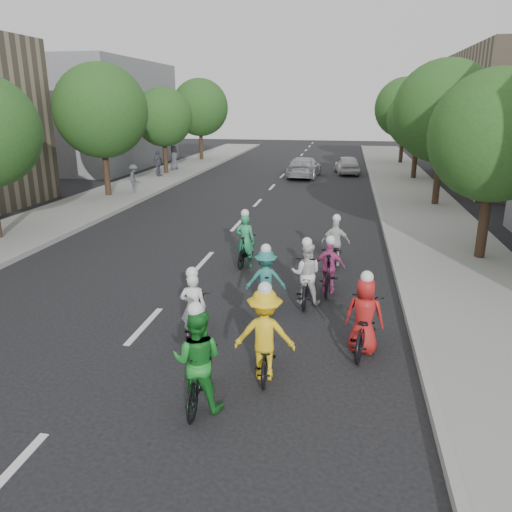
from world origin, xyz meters
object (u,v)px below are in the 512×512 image
(spectator_1, at_px, (158,163))
(cyclist_7, at_px, (266,283))
(follow_car_lead, at_px, (304,167))
(cyclist_1, at_px, (199,367))
(cyclist_0, at_px, (195,315))
(cyclist_2, at_px, (265,341))
(cyclist_4, at_px, (364,323))
(cyclist_5, at_px, (246,246))
(cyclist_6, at_px, (306,279))
(spectator_2, at_px, (174,158))
(spectator_0, at_px, (134,179))
(follow_car_trail, at_px, (347,165))
(cyclist_8, at_px, (335,248))
(cyclist_3, at_px, (329,270))

(spectator_1, bearing_deg, cyclist_7, -140.23)
(follow_car_lead, bearing_deg, cyclist_1, 95.02)
(cyclist_0, distance_m, cyclist_7, 2.33)
(cyclist_2, relative_size, cyclist_4, 0.94)
(cyclist_5, relative_size, cyclist_6, 0.94)
(spectator_1, bearing_deg, spectator_2, 13.70)
(cyclist_5, bearing_deg, cyclist_4, 130.54)
(spectator_0, distance_m, spectator_1, 6.44)
(follow_car_trail, bearing_deg, cyclist_5, 74.78)
(follow_car_lead, bearing_deg, spectator_1, 16.81)
(cyclist_8, height_order, follow_car_lead, cyclist_8)
(cyclist_2, xyz_separation_m, spectator_2, (-11.28, 27.41, 0.31))
(cyclist_0, height_order, cyclist_1, cyclist_1)
(cyclist_2, height_order, spectator_2, spectator_2)
(cyclist_6, bearing_deg, cyclist_0, 48.12)
(cyclist_1, bearing_deg, cyclist_4, -139.91)
(cyclist_4, relative_size, spectator_0, 1.30)
(cyclist_2, distance_m, spectator_0, 20.34)
(spectator_2, bearing_deg, cyclist_0, -161.32)
(follow_car_trail, distance_m, spectator_1, 13.37)
(cyclist_2, xyz_separation_m, cyclist_5, (-1.67, 6.49, -0.09))
(spectator_2, bearing_deg, cyclist_2, -158.99)
(cyclist_2, distance_m, follow_car_lead, 26.25)
(cyclist_1, xyz_separation_m, cyclist_2, (0.93, 1.14, -0.00))
(cyclist_4, bearing_deg, follow_car_lead, -72.87)
(cyclist_0, xyz_separation_m, cyclist_5, (0.07, 5.22, 0.09))
(cyclist_4, relative_size, cyclist_6, 1.04)
(cyclist_7, bearing_deg, cyclist_6, -161.80)
(cyclist_6, distance_m, cyclist_7, 1.09)
(spectator_0, bearing_deg, cyclist_4, -158.86)
(cyclist_6, distance_m, follow_car_lead, 22.51)
(cyclist_5, height_order, spectator_2, spectator_2)
(cyclist_7, height_order, spectator_2, spectator_2)
(spectator_0, bearing_deg, spectator_1, -6.29)
(cyclist_6, xyz_separation_m, spectator_2, (-11.73, 23.63, 0.41))
(spectator_0, height_order, spectator_1, spectator_1)
(cyclist_1, distance_m, cyclist_5, 7.67)
(cyclist_3, bearing_deg, spectator_0, -45.80)
(cyclist_8, height_order, spectator_2, spectator_2)
(cyclist_6, height_order, follow_car_lead, cyclist_6)
(cyclist_6, bearing_deg, spectator_2, -64.26)
(cyclist_0, distance_m, spectator_2, 27.82)
(cyclist_0, xyz_separation_m, spectator_1, (-9.46, 22.69, 0.48))
(follow_car_lead, bearing_deg, cyclist_4, 101.49)
(cyclist_5, xyz_separation_m, spectator_1, (-9.53, 17.47, 0.39))
(cyclist_0, xyz_separation_m, cyclist_1, (0.81, -2.42, 0.18))
(cyclist_5, distance_m, follow_car_lead, 19.71)
(cyclist_3, height_order, follow_car_trail, cyclist_3)
(cyclist_0, height_order, follow_car_lead, cyclist_0)
(cyclist_2, distance_m, cyclist_5, 6.71)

